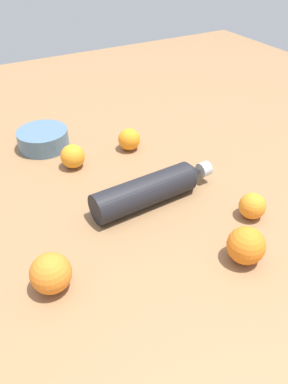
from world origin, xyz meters
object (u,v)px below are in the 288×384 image
at_px(orange_0, 51,273).
at_px(orange_4, 73,156).
at_px(water_bottle, 152,189).
at_px(orange_1, 129,139).
at_px(ceramic_bowl, 43,139).
at_px(orange_2, 246,245).
at_px(orange_3, 252,206).

distance_m(orange_0, orange_4, 0.42).
distance_m(water_bottle, orange_1, 0.26).
height_order(orange_1, ceramic_bowl, orange_1).
relative_size(orange_1, ceramic_bowl, 0.43).
relative_size(orange_0, orange_4, 1.17).
distance_m(orange_1, ceramic_bowl, 0.26).
height_order(orange_1, orange_2, orange_2).
xyz_separation_m(orange_2, ceramic_bowl, (-0.65, -0.22, -0.01)).
bearing_deg(orange_4, orange_2, 19.70).
bearing_deg(orange_1, orange_4, -86.58).
distance_m(orange_2, orange_4, 0.53).
bearing_deg(orange_3, orange_0, -92.98).
bearing_deg(orange_3, ceramic_bowl, -149.58).
xyz_separation_m(orange_1, orange_3, (0.41, 0.10, -0.00)).
distance_m(orange_2, ceramic_bowl, 0.68).
relative_size(orange_0, orange_1, 1.20).
xyz_separation_m(orange_3, orange_4, (-0.40, -0.28, 0.00)).
relative_size(orange_1, orange_3, 1.05).
bearing_deg(orange_1, orange_3, 14.10).
height_order(orange_0, ceramic_bowl, orange_0).
bearing_deg(ceramic_bowl, orange_4, 14.89).
height_order(water_bottle, orange_2, orange_2).
height_order(orange_1, orange_3, orange_1).
bearing_deg(water_bottle, orange_0, -158.14).
height_order(orange_2, ceramic_bowl, orange_2).
distance_m(orange_0, ceramic_bowl, 0.54).
xyz_separation_m(orange_0, orange_1, (-0.39, 0.36, -0.01)).
distance_m(water_bottle, ceramic_bowl, 0.42).
distance_m(orange_1, orange_3, 0.43).
relative_size(water_bottle, orange_1, 5.07).
bearing_deg(orange_0, orange_3, 87.02).
relative_size(orange_0, orange_2, 1.00).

